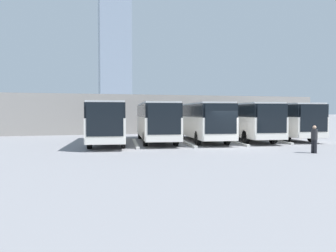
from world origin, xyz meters
name	(u,v)px	position (x,y,z in m)	size (l,w,h in m)	color
ground_plane	(231,148)	(0.00, 0.00, 0.00)	(600.00, 600.00, 0.00)	gray
bus_0	(280,119)	(-7.73, -5.87, 1.76)	(3.78, 10.96, 3.14)	silver
curb_divider_0	(271,140)	(-5.80, -4.29, 0.07)	(0.24, 7.16, 0.15)	#B2B2AD
bus_1	(244,120)	(-3.86, -5.41, 1.76)	(3.78, 10.96, 3.14)	silver
curb_divider_1	(231,141)	(-1.93, -3.82, 0.07)	(0.24, 7.16, 0.15)	#B2B2AD
bus_2	(202,120)	(0.00, -5.48, 1.76)	(3.78, 10.96, 3.14)	silver
curb_divider_2	(185,142)	(1.93, -3.89, 0.07)	(0.24, 7.16, 0.15)	#B2B2AD
bus_3	(156,120)	(3.87, -5.77, 1.76)	(3.78, 10.96, 3.14)	silver
curb_divider_3	(136,143)	(5.80, -4.18, 0.07)	(0.24, 7.16, 0.15)	#B2B2AD
bus_4	(108,121)	(7.73, -5.12, 1.76)	(3.78, 10.96, 3.14)	silver
pedestrian	(314,138)	(-3.48, 3.87, 0.88)	(0.40, 0.40, 1.63)	black
station_building	(158,114)	(0.00, -21.01, 2.23)	(37.85, 13.18, 4.40)	gray
office_tower	(115,58)	(-13.24, -199.82, 38.74)	(20.15, 20.15, 78.69)	#7F8EA3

